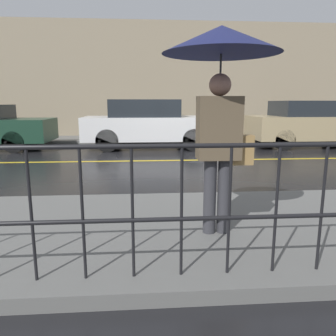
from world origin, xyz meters
The scene contains 9 objects.
ground_plane centered at (0.00, 0.00, 0.00)m, with size 80.00×80.00×0.00m, color black.
sidewalk_near centered at (0.00, -4.90, 0.06)m, with size 28.00×2.65×0.13m.
sidewalk_far centered at (0.00, 4.58, 0.06)m, with size 28.00×2.02×0.13m.
lane_marking centered at (0.00, 0.00, 0.00)m, with size 25.20×0.12×0.01m.
building_storefront centered at (0.00, 5.74, 2.37)m, with size 28.00×0.30×4.74m.
railing_foreground centered at (0.00, -5.97, 0.79)m, with size 12.00×0.04×1.05m.
pedestrian centered at (-0.09, -5.13, 1.81)m, with size 1.14×1.14×2.06m.
car_white centered at (-0.66, 2.45, 0.81)m, with size 4.27×1.78×1.58m.
car_tan centered at (4.83, 2.45, 0.79)m, with size 4.12×1.85×1.54m.
Camera 1 is at (-0.85, -8.36, 1.47)m, focal length 35.00 mm.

